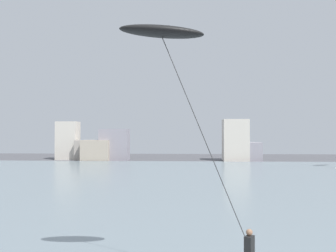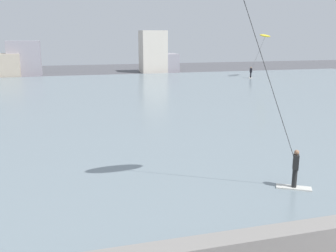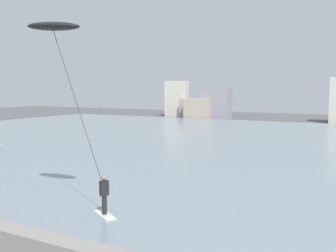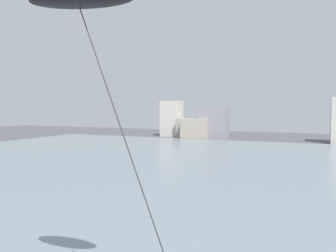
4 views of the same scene
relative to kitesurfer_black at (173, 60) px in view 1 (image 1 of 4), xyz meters
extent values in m
cube|color=gray|center=(0.61, 22.32, -6.88)|extent=(84.00, 52.00, 0.10)
cube|color=beige|center=(-20.93, 52.61, -3.55)|extent=(3.69, 2.99, 6.75)
cube|color=#A89E93|center=(-16.69, 51.47, -5.21)|extent=(4.61, 3.10, 3.44)
cube|color=#B7A893|center=(-15.15, 50.46, -5.18)|extent=(4.74, 3.97, 3.50)
cube|color=gray|center=(-12.25, 51.22, -4.22)|extent=(4.95, 2.94, 5.42)
cube|color=beige|center=(8.53, 51.17, -3.41)|extent=(4.24, 3.94, 7.03)
cube|color=gray|center=(11.40, 51.22, -5.36)|extent=(2.69, 3.90, 3.13)
cube|color=black|center=(2.33, -0.13, -5.69)|extent=(0.36, 0.40, 0.60)
sphere|color=#9E7051|center=(2.33, -0.13, -5.28)|extent=(0.20, 0.20, 0.20)
cylinder|color=#333333|center=(0.99, -0.06, -2.48)|extent=(2.69, 0.18, 6.51)
ellipsoid|color=black|center=(-0.35, 0.02, 0.92)|extent=(2.76, 1.10, 0.55)
camera|label=1|loc=(0.47, -11.34, -2.28)|focal=39.01mm
camera|label=2|loc=(-6.53, -12.67, -0.70)|focal=40.26mm
camera|label=3|loc=(11.53, -11.97, -1.72)|focal=40.16mm
camera|label=4|loc=(4.55, -6.08, -1.49)|focal=35.83mm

